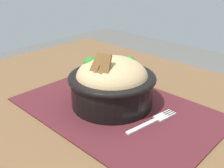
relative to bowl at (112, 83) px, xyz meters
name	(u,v)px	position (x,y,z in m)	size (l,w,h in m)	color
table	(112,141)	(0.02, -0.02, -0.14)	(1.02, 0.76, 0.77)	brown
placemat	(115,108)	(0.02, -0.01, -0.05)	(0.44, 0.29, 0.00)	#47191E
bowl	(112,83)	(0.00, 0.00, 0.00)	(0.20, 0.20, 0.13)	black
fork	(154,121)	(0.11, 0.00, -0.05)	(0.03, 0.13, 0.00)	silver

